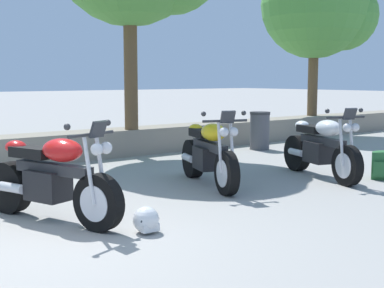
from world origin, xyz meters
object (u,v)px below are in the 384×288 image
at_px(motorcycle_yellow_centre, 209,154).
at_px(rider_helmet, 146,220).
at_px(motorcycle_white_far_right, 321,148).
at_px(rider_backpack, 382,165).
at_px(motorcycle_red_near_left, 52,179).
at_px(leafy_tree_mid_right, 321,7).
at_px(trash_bin, 260,131).

relative_size(motorcycle_yellow_centre, rider_helmet, 7.14).
height_order(motorcycle_yellow_centre, motorcycle_white_far_right, same).
bearing_deg(motorcycle_yellow_centre, rider_backpack, -27.85).
relative_size(motorcycle_white_far_right, rider_backpack, 4.27).
relative_size(motorcycle_red_near_left, motorcycle_white_far_right, 1.00).
height_order(motorcycle_yellow_centre, rider_backpack, motorcycle_yellow_centre).
xyz_separation_m(motorcycle_red_near_left, motorcycle_white_far_right, (4.54, -0.15, 0.00)).
distance_m(leafy_tree_mid_right, trash_bin, 4.95).
xyz_separation_m(motorcycle_red_near_left, leafy_tree_mid_right, (9.84, 4.18, 3.11)).
distance_m(motorcycle_red_near_left, leafy_tree_mid_right, 11.13).
bearing_deg(motorcycle_white_far_right, leafy_tree_mid_right, 39.27).
xyz_separation_m(motorcycle_red_near_left, rider_helmet, (0.59, -1.02, -0.35)).
bearing_deg(leafy_tree_mid_right, motorcycle_red_near_left, -156.98).
distance_m(motorcycle_red_near_left, rider_helmet, 1.23).
height_order(motorcycle_white_far_right, leafy_tree_mid_right, leafy_tree_mid_right).
relative_size(rider_backpack, trash_bin, 0.55).
height_order(motorcycle_red_near_left, rider_helmet, motorcycle_red_near_left).
height_order(motorcycle_red_near_left, motorcycle_white_far_right, same).
bearing_deg(leafy_tree_mid_right, rider_helmet, -150.64).
bearing_deg(motorcycle_white_far_right, motorcycle_red_near_left, 178.10).
relative_size(motorcycle_yellow_centre, trash_bin, 2.32).
bearing_deg(trash_bin, motorcycle_red_near_left, -154.83).
relative_size(motorcycle_red_near_left, rider_backpack, 4.26).
relative_size(motorcycle_white_far_right, trash_bin, 2.33).
bearing_deg(leafy_tree_mid_right, motorcycle_yellow_centre, -152.60).
xyz_separation_m(motorcycle_yellow_centre, rider_helmet, (-2.10, -1.49, -0.35)).
distance_m(motorcycle_yellow_centre, motorcycle_white_far_right, 1.96).
bearing_deg(motorcycle_yellow_centre, motorcycle_red_near_left, -170.03).
bearing_deg(motorcycle_red_near_left, leafy_tree_mid_right, 23.02).
height_order(motorcycle_red_near_left, motorcycle_yellow_centre, same).
xyz_separation_m(motorcycle_red_near_left, rider_backpack, (5.19, -0.85, -0.24)).
xyz_separation_m(rider_helmet, trash_bin, (5.65, 3.95, 0.30)).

